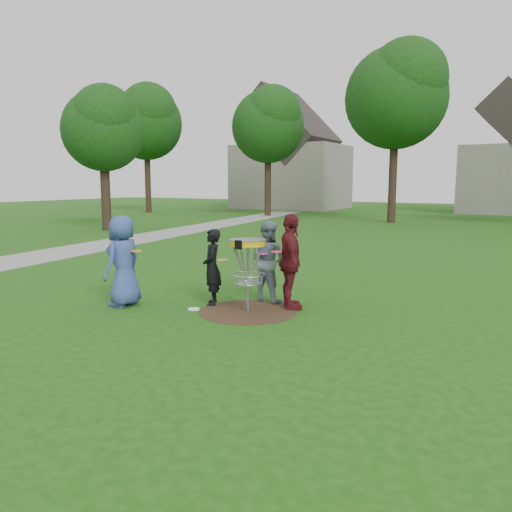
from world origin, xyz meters
The scene contains 11 objects.
ground centered at (0.00, 0.00, 0.00)m, with size 100.00×100.00×0.00m, color #19470F.
dirt_patch centered at (0.00, 0.00, 0.00)m, with size 1.80×1.80×0.01m, color #47331E.
concrete_path centered at (-10.00, 8.00, 0.01)m, with size 2.20×40.00×0.02m, color #9E9E99.
player_blue centered at (-2.32, -0.77, 0.87)m, with size 0.85×0.56×1.75m, color #344A90.
player_black centered at (-0.89, 0.15, 0.74)m, with size 0.54×0.35×1.47m, color black.
player_grey centered at (-0.09, 0.95, 0.81)m, with size 0.79×0.61×1.62m, color gray.
player_maroon centered at (0.57, 0.59, 0.89)m, with size 1.05×0.44×1.79m, color maroon.
disc_on_grass centered at (-0.97, -0.36, 0.01)m, with size 0.22×0.22×0.02m, color white.
disc_golf_basket centered at (0.00, 0.00, 1.02)m, with size 0.66×0.67×1.38m.
held_discs centered at (-0.59, 0.12, 1.02)m, with size 2.65×1.57×0.21m.
tree_row centered at (0.44, 20.67, 6.21)m, with size 51.20×17.42×9.90m.
Camera 1 is at (4.55, -7.68, 2.38)m, focal length 35.00 mm.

